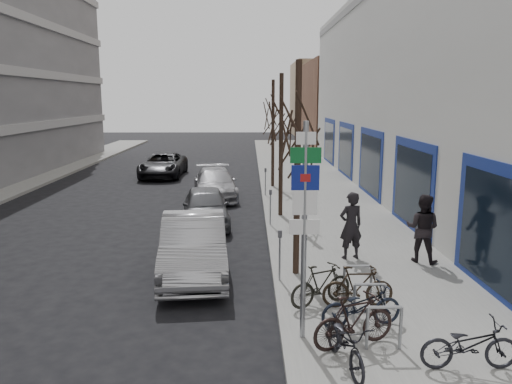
{
  "coord_description": "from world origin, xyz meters",
  "views": [
    {
      "loc": [
        1.41,
        -8.75,
        4.59
      ],
      "look_at": [
        1.59,
        4.99,
        2.0
      ],
      "focal_mm": 35.0,
      "sensor_mm": 36.0,
      "label": 1
    }
  ],
  "objects_px": {
    "parked_car_back": "(215,184)",
    "meter_back": "(265,179)",
    "bike_rack": "(369,298)",
    "tree_near": "(298,118)",
    "tree_far": "(273,108)",
    "bike_far_curb": "(470,341)",
    "meter_front": "(280,250)",
    "highway_sign_pole": "(304,218)",
    "pedestrian_near": "(351,225)",
    "bike_near_left": "(345,339)",
    "pedestrian_far": "(423,228)",
    "bike_mid_inner": "(321,284)",
    "lane_car": "(163,165)",
    "parked_car_front": "(194,246)",
    "bike_near_right": "(354,320)",
    "bike_mid_curb": "(361,302)",
    "bike_far_inner": "(358,286)",
    "parked_car_mid": "(206,206)",
    "meter_mid": "(270,204)",
    "tree_mid": "(281,111)"
  },
  "relations": [
    {
      "from": "parked_car_back",
      "to": "meter_back",
      "type": "bearing_deg",
      "value": -10.38
    },
    {
      "from": "bike_rack",
      "to": "tree_near",
      "type": "xyz_separation_m",
      "value": [
        -1.2,
        2.9,
        3.44
      ]
    },
    {
      "from": "tree_far",
      "to": "bike_far_curb",
      "type": "xyz_separation_m",
      "value": [
        2.44,
        -17.67,
        -3.45
      ]
    },
    {
      "from": "tree_near",
      "to": "meter_front",
      "type": "relative_size",
      "value": 4.33
    },
    {
      "from": "highway_sign_pole",
      "to": "meter_front",
      "type": "height_order",
      "value": "highway_sign_pole"
    },
    {
      "from": "pedestrian_near",
      "to": "bike_rack",
      "type": "bearing_deg",
      "value": 67.23
    },
    {
      "from": "highway_sign_pole",
      "to": "meter_back",
      "type": "bearing_deg",
      "value": 91.02
    },
    {
      "from": "meter_back",
      "to": "parked_car_back",
      "type": "height_order",
      "value": "meter_back"
    },
    {
      "from": "bike_near_left",
      "to": "pedestrian_far",
      "type": "xyz_separation_m",
      "value": [
        3.14,
        5.47,
        0.45
      ]
    },
    {
      "from": "bike_mid_inner",
      "to": "lane_car",
      "type": "bearing_deg",
      "value": -7.64
    },
    {
      "from": "tree_far",
      "to": "parked_car_front",
      "type": "bearing_deg",
      "value": -101.93
    },
    {
      "from": "pedestrian_far",
      "to": "bike_near_right",
      "type": "bearing_deg",
      "value": 89.65
    },
    {
      "from": "bike_mid_curb",
      "to": "bike_far_inner",
      "type": "relative_size",
      "value": 1.06
    },
    {
      "from": "bike_far_inner",
      "to": "lane_car",
      "type": "bearing_deg",
      "value": 18.94
    },
    {
      "from": "tree_far",
      "to": "meter_back",
      "type": "bearing_deg",
      "value": -100.2
    },
    {
      "from": "bike_near_left",
      "to": "bike_mid_inner",
      "type": "height_order",
      "value": "bike_near_left"
    },
    {
      "from": "bike_mid_curb",
      "to": "bike_far_curb",
      "type": "bearing_deg",
      "value": -149.59
    },
    {
      "from": "parked_car_back",
      "to": "pedestrian_far",
      "type": "distance_m",
      "value": 11.64
    },
    {
      "from": "lane_car",
      "to": "parked_car_front",
      "type": "bearing_deg",
      "value": -77.03
    },
    {
      "from": "bike_mid_inner",
      "to": "parked_car_mid",
      "type": "distance_m",
      "value": 8.27
    },
    {
      "from": "meter_front",
      "to": "parked_car_front",
      "type": "distance_m",
      "value": 2.39
    },
    {
      "from": "bike_near_right",
      "to": "bike_mid_curb",
      "type": "height_order",
      "value": "bike_near_right"
    },
    {
      "from": "bike_rack",
      "to": "bike_far_curb",
      "type": "height_order",
      "value": "bike_far_curb"
    },
    {
      "from": "highway_sign_pole",
      "to": "meter_back",
      "type": "relative_size",
      "value": 3.31
    },
    {
      "from": "bike_near_left",
      "to": "tree_far",
      "type": "bearing_deg",
      "value": 80.54
    },
    {
      "from": "tree_near",
      "to": "meter_mid",
      "type": "xyz_separation_m",
      "value": [
        -0.45,
        5.0,
        -3.19
      ]
    },
    {
      "from": "bike_rack",
      "to": "tree_near",
      "type": "relative_size",
      "value": 0.41
    },
    {
      "from": "parked_car_front",
      "to": "pedestrian_far",
      "type": "bearing_deg",
      "value": -0.84
    },
    {
      "from": "tree_far",
      "to": "bike_far_inner",
      "type": "height_order",
      "value": "tree_far"
    },
    {
      "from": "tree_mid",
      "to": "pedestrian_far",
      "type": "bearing_deg",
      "value": -57.74
    },
    {
      "from": "tree_near",
      "to": "meter_back",
      "type": "xyz_separation_m",
      "value": [
        -0.45,
        10.5,
        -3.19
      ]
    },
    {
      "from": "bike_rack",
      "to": "bike_mid_curb",
      "type": "distance_m",
      "value": 0.28
    },
    {
      "from": "lane_car",
      "to": "bike_rack",
      "type": "bearing_deg",
      "value": -68.75
    },
    {
      "from": "tree_near",
      "to": "parked_car_mid",
      "type": "xyz_separation_m",
      "value": [
        -2.8,
        5.61,
        -3.41
      ]
    },
    {
      "from": "meter_mid",
      "to": "bike_near_right",
      "type": "height_order",
      "value": "meter_mid"
    },
    {
      "from": "bike_mid_curb",
      "to": "parked_car_back",
      "type": "xyz_separation_m",
      "value": [
        -3.8,
        13.73,
        0.02
      ]
    },
    {
      "from": "meter_mid",
      "to": "meter_back",
      "type": "xyz_separation_m",
      "value": [
        0.0,
        5.5,
        0.0
      ]
    },
    {
      "from": "bike_near_right",
      "to": "bike_far_inner",
      "type": "relative_size",
      "value": 1.08
    },
    {
      "from": "tree_mid",
      "to": "bike_far_inner",
      "type": "distance_m",
      "value": 9.41
    },
    {
      "from": "pedestrian_far",
      "to": "parked_car_front",
      "type": "bearing_deg",
      "value": 35.16
    },
    {
      "from": "tree_near",
      "to": "bike_far_curb",
      "type": "xyz_separation_m",
      "value": [
        2.44,
        -4.67,
        -3.45
      ]
    },
    {
      "from": "meter_front",
      "to": "lane_car",
      "type": "xyz_separation_m",
      "value": [
        -5.86,
        17.66,
        -0.21
      ]
    },
    {
      "from": "meter_back",
      "to": "parked_car_mid",
      "type": "distance_m",
      "value": 5.43
    },
    {
      "from": "tree_near",
      "to": "bike_far_inner",
      "type": "distance_m",
      "value": 4.25
    },
    {
      "from": "tree_far",
      "to": "pedestrian_near",
      "type": "bearing_deg",
      "value": -82.14
    },
    {
      "from": "meter_back",
      "to": "tree_mid",
      "type": "bearing_deg",
      "value": -83.58
    },
    {
      "from": "meter_back",
      "to": "lane_car",
      "type": "relative_size",
      "value": 0.25
    },
    {
      "from": "tree_near",
      "to": "parked_car_back",
      "type": "height_order",
      "value": "tree_near"
    },
    {
      "from": "meter_mid",
      "to": "parked_car_front",
      "type": "relative_size",
      "value": 0.27
    },
    {
      "from": "meter_mid",
      "to": "pedestrian_near",
      "type": "height_order",
      "value": "pedestrian_near"
    }
  ]
}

